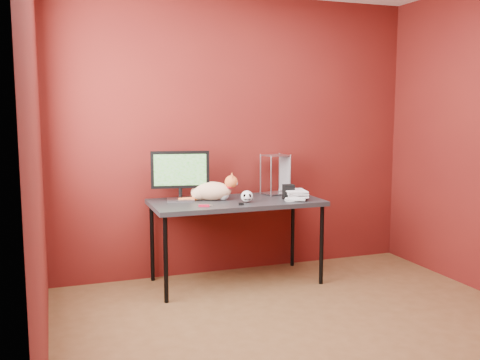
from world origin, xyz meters
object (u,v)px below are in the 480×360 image
object	(u,v)px
cat	(212,191)
speaker	(288,192)
skull_mug	(247,196)
monitor	(180,173)
book_stack	(287,145)
desk	(236,206)

from	to	relation	value
cat	speaker	xyz separation A→B (m)	(0.67, -0.17, -0.02)
skull_mug	speaker	world-z (taller)	speaker
monitor	book_stack	size ratio (longest dim) A/B	0.52
monitor	speaker	xyz separation A→B (m)	(0.94, -0.22, -0.19)
monitor	book_stack	xyz separation A→B (m)	(0.91, -0.23, 0.24)
skull_mug	book_stack	size ratio (longest dim) A/B	0.11
cat	skull_mug	bearing A→B (deg)	-18.81
skull_mug	speaker	distance (m)	0.42
cat	book_stack	distance (m)	0.78
desk	book_stack	xyz separation A→B (m)	(0.44, -0.10, 0.54)
cat	skull_mug	world-z (taller)	cat
desk	monitor	xyz separation A→B (m)	(-0.47, 0.13, 0.30)
monitor	book_stack	bearing A→B (deg)	-3.38
desk	cat	size ratio (longest dim) A/B	2.93
monitor	skull_mug	bearing A→B (deg)	-16.67
desk	book_stack	size ratio (longest dim) A/B	1.53
desk	speaker	bearing A→B (deg)	-10.53
monitor	cat	bearing A→B (deg)	0.71
speaker	book_stack	size ratio (longest dim) A/B	0.13
cat	book_stack	xyz separation A→B (m)	(0.64, -0.18, 0.40)
monitor	book_stack	world-z (taller)	book_stack
monitor	speaker	bearing A→B (deg)	-2.32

